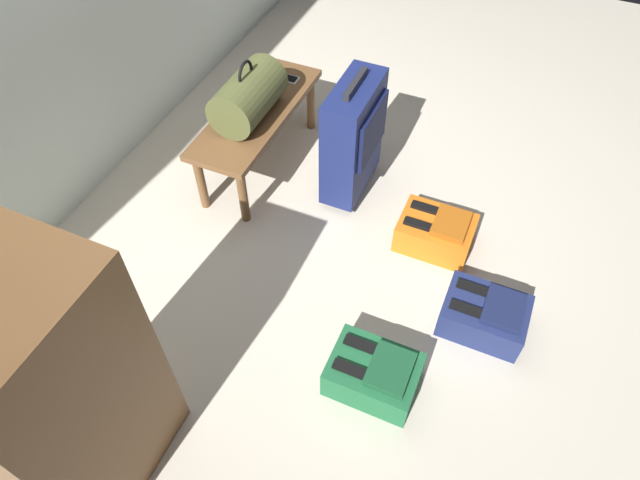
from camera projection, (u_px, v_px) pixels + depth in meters
ground_plane at (362, 233)px, 3.02m from camera, size 6.60×6.60×0.00m
bench at (257, 118)px, 3.12m from camera, size 1.00×0.36×0.40m
duffel_bag_olive at (248, 96)px, 2.93m from camera, size 0.44×0.26×0.34m
cell_phone at (287, 78)px, 3.26m from camera, size 0.07×0.14×0.01m
suitcase_upright_navy at (353, 138)px, 2.96m from camera, size 0.46×0.22×0.73m
backpack_navy at (485, 315)px, 2.57m from camera, size 0.28×0.38×0.21m
backpack_green at (374, 374)px, 2.38m from camera, size 0.28×0.38×0.21m
backpack_orange at (436, 232)px, 2.90m from camera, size 0.28×0.38×0.21m
side_cabinet at (59, 394)px, 1.84m from camera, size 0.56×0.44×1.10m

